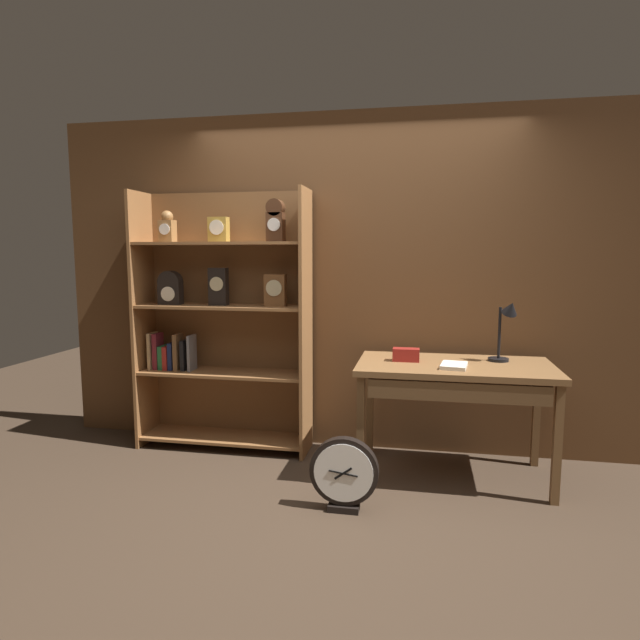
% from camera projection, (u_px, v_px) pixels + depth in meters
% --- Properties ---
extents(ground_plane, '(10.00, 10.00, 0.00)m').
position_uv_depth(ground_plane, '(323.00, 524.00, 3.06)').
color(ground_plane, '#3D2D21').
extents(back_wood_panel, '(4.80, 0.05, 2.60)m').
position_uv_depth(back_wood_panel, '(354.00, 283.00, 4.17)').
color(back_wood_panel, brown).
rests_on(back_wood_panel, ground).
extents(bookshelf, '(1.35, 0.37, 2.01)m').
position_uv_depth(bookshelf, '(221.00, 320.00, 4.19)').
color(bookshelf, brown).
rests_on(bookshelf, ground).
extents(workbench, '(1.30, 0.72, 0.79)m').
position_uv_depth(workbench, '(455.00, 377.00, 3.60)').
color(workbench, brown).
rests_on(workbench, ground).
extents(desk_lamp, '(0.20, 0.20, 0.44)m').
position_uv_depth(desk_lamp, '(506.00, 325.00, 3.63)').
color(desk_lamp, black).
rests_on(desk_lamp, workbench).
extents(toolbox_small, '(0.18, 0.09, 0.09)m').
position_uv_depth(toolbox_small, '(406.00, 355.00, 3.69)').
color(toolbox_small, maroon).
rests_on(toolbox_small, workbench).
extents(open_repair_manual, '(0.19, 0.24, 0.02)m').
position_uv_depth(open_repair_manual, '(454.00, 366.00, 3.49)').
color(open_repair_manual, silver).
rests_on(open_repair_manual, workbench).
extents(round_clock_large, '(0.41, 0.11, 0.45)m').
position_uv_depth(round_clock_large, '(344.00, 474.00, 3.19)').
color(round_clock_large, black).
rests_on(round_clock_large, ground).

